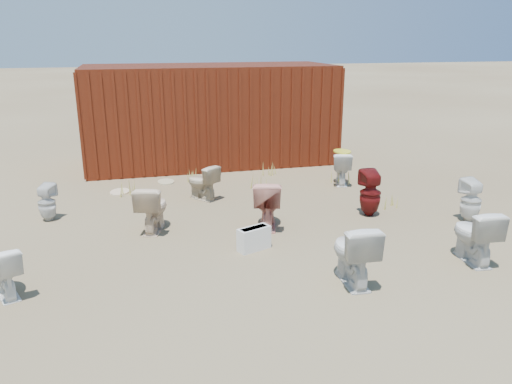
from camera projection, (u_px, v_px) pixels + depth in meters
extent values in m
plane|color=brown|center=(265.00, 235.00, 8.00)|extent=(100.00, 100.00, 0.00)
cube|color=#44160B|center=(210.00, 114.00, 12.45)|extent=(6.00, 2.40, 2.40)
imported|color=white|center=(4.00, 271.00, 6.05)|extent=(0.59, 0.73, 0.66)
imported|color=tan|center=(267.00, 203.00, 8.26)|extent=(0.67, 0.90, 0.82)
imported|color=silver|center=(353.00, 253.00, 6.36)|extent=(0.51, 0.84, 0.84)
imported|color=#5C100F|center=(370.00, 193.00, 8.79)|extent=(0.39, 0.40, 0.83)
imported|color=silver|center=(474.00, 235.00, 6.97)|extent=(0.51, 0.82, 0.80)
imported|color=silver|center=(47.00, 202.00, 8.57)|extent=(0.39, 0.40, 0.65)
imported|color=#BFAC8C|center=(202.00, 182.00, 9.70)|extent=(0.71, 0.77, 0.69)
imported|color=beige|center=(152.00, 208.00, 8.11)|extent=(0.65, 0.86, 0.78)
imported|color=white|center=(341.00, 168.00, 10.72)|extent=(0.60, 0.78, 0.71)
imported|color=silver|center=(471.00, 200.00, 8.51)|extent=(0.36, 0.37, 0.76)
ellipsoid|color=gold|center=(342.00, 151.00, 10.61)|extent=(0.36, 0.45, 0.02)
cube|color=silver|center=(254.00, 239.00, 7.42)|extent=(0.54, 0.37, 0.35)
ellipsoid|color=beige|center=(120.00, 192.00, 10.22)|extent=(0.50, 0.58, 0.02)
ellipsoid|color=tan|center=(166.00, 182.00, 10.93)|extent=(0.38, 0.48, 0.02)
cone|color=#ADA645|center=(130.00, 188.00, 9.96)|extent=(0.36, 0.36, 0.31)
cone|color=#ADA645|center=(260.00, 182.00, 10.40)|extent=(0.32, 0.32, 0.32)
cone|color=#ADA645|center=(338.00, 175.00, 10.91)|extent=(0.36, 0.36, 0.33)
cone|color=#ADA645|center=(192.00, 175.00, 11.03)|extent=(0.30, 0.30, 0.27)
cone|color=#ADA645|center=(270.00, 169.00, 11.45)|extent=(0.34, 0.34, 0.28)
cone|color=#ADA645|center=(390.00, 201.00, 9.27)|extent=(0.28, 0.28, 0.24)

